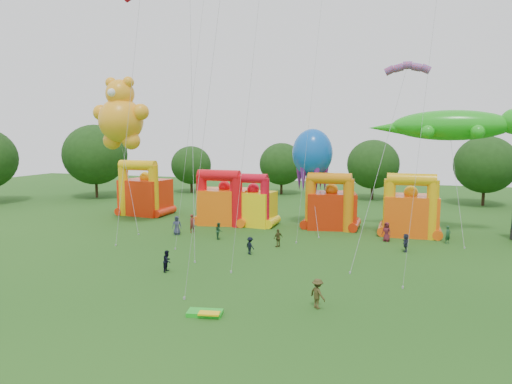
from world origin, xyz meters
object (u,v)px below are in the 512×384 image
(bouncy_castle_2, at_px, (253,205))
(spectator_4, at_px, (278,238))
(gecko_kite, at_px, (453,147))
(spectator_0, at_px, (177,225))
(bouncy_castle_0, at_px, (144,194))
(octopus_kite, at_px, (313,174))
(teddy_bear_kite, at_px, (125,146))

(bouncy_castle_2, bearing_deg, spectator_4, -58.60)
(gecko_kite, bearing_deg, spectator_0, -163.12)
(bouncy_castle_2, bearing_deg, bouncy_castle_0, 170.98)
(gecko_kite, height_order, octopus_kite, gecko_kite)
(bouncy_castle_0, xyz_separation_m, gecko_kite, (36.60, -1.60, 6.41))
(bouncy_castle_2, relative_size, spectator_0, 3.07)
(bouncy_castle_0, relative_size, spectator_4, 4.21)
(octopus_kite, distance_m, spectator_0, 15.81)
(gecko_kite, distance_m, spectator_0, 29.14)
(teddy_bear_kite, distance_m, octopus_kite, 20.81)
(gecko_kite, bearing_deg, spectator_4, -147.11)
(spectator_0, bearing_deg, spectator_4, -30.69)
(spectator_4, bearing_deg, bouncy_castle_2, -113.04)
(octopus_kite, bearing_deg, spectator_0, -148.11)
(octopus_kite, height_order, spectator_0, octopus_kite)
(bouncy_castle_0, height_order, bouncy_castle_2, bouncy_castle_0)
(bouncy_castle_0, xyz_separation_m, teddy_bear_kite, (3.08, -8.57, 6.41))
(octopus_kite, relative_size, spectator_0, 5.63)
(octopus_kite, xyz_separation_m, spectator_0, (-12.71, -7.91, -5.09))
(gecko_kite, relative_size, octopus_kite, 1.37)
(spectator_0, bearing_deg, teddy_bear_kite, 148.68)
(spectator_4, bearing_deg, gecko_kite, 158.45)
(gecko_kite, bearing_deg, bouncy_castle_0, 177.50)
(teddy_bear_kite, distance_m, spectator_4, 20.15)
(teddy_bear_kite, height_order, spectator_4, teddy_bear_kite)
(octopus_kite, bearing_deg, bouncy_castle_2, -174.36)
(bouncy_castle_0, xyz_separation_m, bouncy_castle_2, (15.69, -2.49, -0.39))
(gecko_kite, xyz_separation_m, octopus_kite, (-14.07, -0.22, -3.04))
(bouncy_castle_2, bearing_deg, spectator_0, -129.07)
(octopus_kite, bearing_deg, teddy_bear_kite, -160.85)
(gecko_kite, distance_m, spectator_4, 20.09)
(bouncy_castle_0, relative_size, spectator_0, 3.63)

